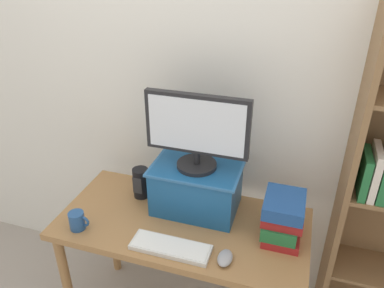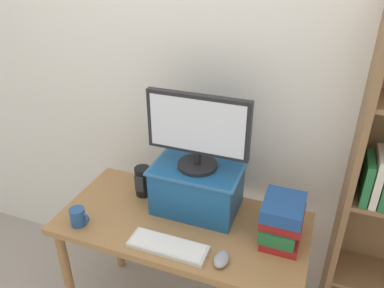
% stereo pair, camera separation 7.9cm
% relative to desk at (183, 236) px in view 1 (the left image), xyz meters
% --- Properties ---
extents(back_wall, '(7.00, 0.08, 2.60)m').
position_rel_desk_xyz_m(back_wall, '(0.00, 0.44, 0.64)').
color(back_wall, silver).
rests_on(back_wall, ground_plane).
extents(desk, '(1.24, 0.60, 0.76)m').
position_rel_desk_xyz_m(desk, '(0.00, 0.00, 0.00)').
color(desk, '#9E7042').
rests_on(desk, ground_plane).
extents(riser_box, '(0.44, 0.30, 0.25)m').
position_rel_desk_xyz_m(riser_box, '(0.03, 0.13, 0.23)').
color(riser_box, '#195189').
rests_on(riser_box, desk).
extents(computer_monitor, '(0.50, 0.20, 0.38)m').
position_rel_desk_xyz_m(computer_monitor, '(0.03, 0.13, 0.55)').
color(computer_monitor, black).
rests_on(computer_monitor, riser_box).
extents(keyboard, '(0.37, 0.12, 0.02)m').
position_rel_desk_xyz_m(keyboard, '(0.01, -0.20, 0.11)').
color(keyboard, silver).
rests_on(keyboard, desk).
extents(computer_mouse, '(0.06, 0.10, 0.04)m').
position_rel_desk_xyz_m(computer_mouse, '(0.26, -0.20, 0.12)').
color(computer_mouse, '#99999E').
rests_on(computer_mouse, desk).
extents(book_stack, '(0.18, 0.23, 0.22)m').
position_rel_desk_xyz_m(book_stack, '(0.48, 0.04, 0.21)').
color(book_stack, maroon).
rests_on(book_stack, desk).
extents(coffee_mug, '(0.10, 0.08, 0.09)m').
position_rel_desk_xyz_m(coffee_mug, '(-0.46, -0.20, 0.14)').
color(coffee_mug, '#234C84').
rests_on(coffee_mug, desk).
extents(desk_speaker, '(0.08, 0.09, 0.17)m').
position_rel_desk_xyz_m(desk_speaker, '(-0.28, 0.13, 0.18)').
color(desk_speaker, black).
rests_on(desk_speaker, desk).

